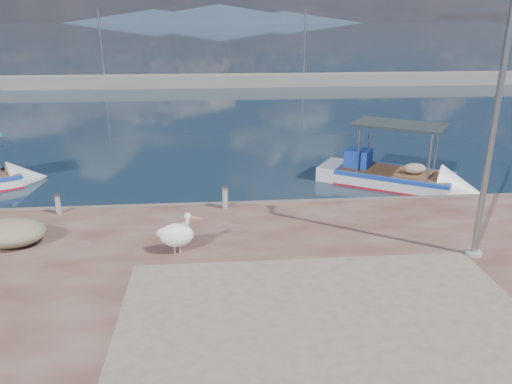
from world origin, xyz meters
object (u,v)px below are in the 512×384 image
object	(u,v)px
lamp_post	(492,137)
bollard_near	(225,196)
boat_right	(393,180)
pelican	(177,234)

from	to	relation	value
lamp_post	bollard_near	xyz separation A→B (m)	(-6.72, 4.10, -2.88)
boat_right	lamp_post	world-z (taller)	lamp_post
boat_right	bollard_near	world-z (taller)	boat_right
boat_right	bollard_near	bearing A→B (deg)	-122.38
boat_right	bollard_near	distance (m)	7.87
lamp_post	bollard_near	world-z (taller)	lamp_post
bollard_near	pelican	bearing A→B (deg)	-112.52
pelican	lamp_post	world-z (taller)	lamp_post
boat_right	lamp_post	distance (m)	8.26
pelican	lamp_post	size ratio (longest dim) A/B	0.18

